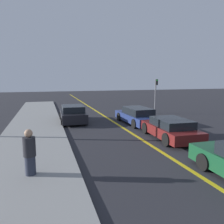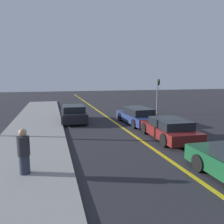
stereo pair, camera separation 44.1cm
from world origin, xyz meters
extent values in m
cube|color=gold|center=(0.00, 18.00, 0.00)|extent=(0.20, 60.00, 0.01)
cube|color=gray|center=(-5.88, 16.71, 0.06)|extent=(3.72, 33.42, 0.11)
cylinder|color=black|center=(0.46, 7.22, 0.32)|extent=(0.24, 0.66, 0.65)
cube|color=maroon|center=(1.63, 11.51, 0.47)|extent=(2.04, 4.41, 0.55)
cube|color=black|center=(1.63, 11.29, 0.96)|extent=(1.74, 2.45, 0.43)
cylinder|color=black|center=(0.80, 12.89, 0.35)|extent=(0.25, 0.71, 0.70)
cylinder|color=black|center=(2.57, 12.82, 0.35)|extent=(0.25, 0.71, 0.70)
cylinder|color=black|center=(0.69, 10.20, 0.35)|extent=(0.25, 0.71, 0.70)
cylinder|color=black|center=(2.45, 10.13, 0.35)|extent=(0.25, 0.71, 0.70)
cube|color=navy|center=(1.48, 15.91, 0.46)|extent=(1.90, 4.79, 0.57)
cube|color=black|center=(1.48, 15.67, 1.00)|extent=(1.62, 2.65, 0.50)
cylinder|color=black|center=(0.61, 17.35, 0.33)|extent=(0.24, 0.67, 0.66)
cylinder|color=black|center=(2.27, 17.40, 0.33)|extent=(0.24, 0.67, 0.66)
cylinder|color=black|center=(0.70, 14.42, 0.33)|extent=(0.24, 0.67, 0.66)
cylinder|color=black|center=(2.36, 14.47, 0.33)|extent=(0.24, 0.67, 0.66)
cube|color=black|center=(-3.09, 17.92, 0.51)|extent=(1.94, 4.09, 0.69)
cube|color=black|center=(-3.09, 17.72, 1.09)|extent=(1.67, 2.27, 0.47)
cylinder|color=black|center=(-3.92, 19.20, 0.30)|extent=(0.24, 0.61, 0.60)
cylinder|color=black|center=(-2.19, 19.15, 0.30)|extent=(0.24, 0.61, 0.60)
cylinder|color=black|center=(-3.99, 16.69, 0.30)|extent=(0.24, 0.61, 0.60)
cylinder|color=black|center=(-2.26, 16.65, 0.30)|extent=(0.24, 0.61, 0.60)
cylinder|color=#282D3D|center=(-5.71, 8.48, 0.45)|extent=(0.36, 0.36, 0.67)
cylinder|color=#232328|center=(-5.71, 8.48, 1.12)|extent=(0.42, 0.42, 0.67)
sphere|color=tan|center=(-5.71, 8.48, 1.59)|extent=(0.27, 0.27, 0.27)
cylinder|color=slate|center=(5.09, 19.71, 1.67)|extent=(0.12, 0.12, 3.34)
cube|color=black|center=(5.09, 19.53, 3.06)|extent=(0.18, 0.18, 0.55)
sphere|color=green|center=(5.09, 19.44, 3.23)|extent=(0.14, 0.14, 0.14)
camera|label=1|loc=(-5.12, 0.79, 3.43)|focal=35.00mm
camera|label=2|loc=(-4.69, 0.67, 3.43)|focal=35.00mm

